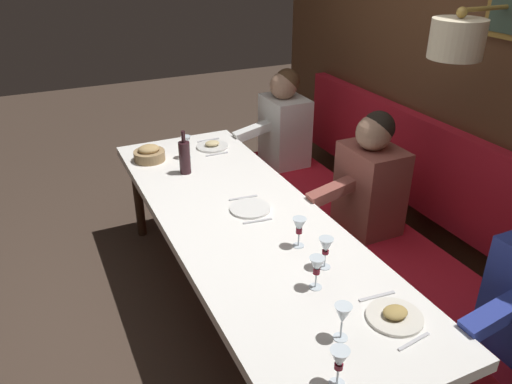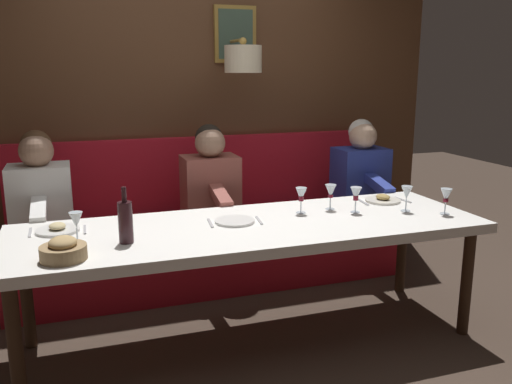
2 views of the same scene
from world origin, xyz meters
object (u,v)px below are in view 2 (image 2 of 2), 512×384
(dining_table, at_px, (252,234))
(wine_glass_5, at_px, (331,192))
(wine_glass_2, at_px, (301,195))
(wine_bottle, at_px, (126,221))
(bread_bowl, at_px, (63,250))
(diner_near, at_px, (210,183))
(wine_glass_1, at_px, (356,195))
(diner_nearest, at_px, (361,172))
(wine_glass_3, at_px, (76,221))
(wine_glass_4, at_px, (446,196))
(diner_middle, at_px, (40,194))
(wine_glass_0, at_px, (407,193))

(dining_table, height_order, wine_glass_5, wine_glass_5)
(wine_glass_2, relative_size, wine_bottle, 0.55)
(bread_bowl, bearing_deg, diner_near, -41.10)
(diner_near, relative_size, wine_glass_1, 4.82)
(diner_nearest, bearing_deg, wine_glass_3, 112.46)
(wine_glass_4, distance_m, wine_bottle, 1.95)
(diner_middle, height_order, wine_glass_2, diner_middle)
(wine_glass_2, relative_size, bread_bowl, 0.75)
(diner_near, height_order, wine_glass_4, diner_near)
(diner_near, xyz_separation_m, wine_glass_4, (-1.06, -1.25, 0.04))
(wine_glass_2, bearing_deg, diner_near, 28.34)
(diner_nearest, bearing_deg, bread_bowl, 117.23)
(diner_near, relative_size, wine_bottle, 2.64)
(wine_glass_3, relative_size, wine_bottle, 0.55)
(diner_middle, distance_m, wine_glass_5, 1.92)
(diner_nearest, bearing_deg, diner_middle, 90.00)
(wine_glass_5, relative_size, bread_bowl, 0.75)
(diner_nearest, bearing_deg, wine_bottle, 117.07)
(dining_table, xyz_separation_m, wine_glass_0, (-0.04, -1.03, 0.18))
(dining_table, bearing_deg, wine_glass_0, -92.01)
(diner_nearest, height_order, wine_glass_5, diner_nearest)
(diner_middle, height_order, bread_bowl, diner_middle)
(wine_glass_1, xyz_separation_m, wine_glass_5, (0.12, 0.12, 0.00))
(diner_middle, relative_size, wine_glass_3, 4.82)
(diner_near, distance_m, wine_glass_2, 0.85)
(bread_bowl, bearing_deg, wine_glass_1, -79.60)
(wine_glass_0, relative_size, wine_bottle, 0.55)
(wine_glass_4, bearing_deg, wine_glass_1, 66.90)
(wine_glass_1, bearing_deg, wine_glass_4, -113.10)
(diner_nearest, height_order, wine_glass_0, diner_nearest)
(diner_middle, height_order, wine_glass_3, diner_middle)
(diner_near, distance_m, wine_glass_3, 1.31)
(diner_middle, bearing_deg, wine_glass_1, -113.88)
(diner_near, bearing_deg, wine_glass_1, -138.90)
(diner_middle, distance_m, bread_bowl, 1.17)
(wine_glass_3, xyz_separation_m, wine_bottle, (-0.09, -0.24, -0.00))
(wine_glass_1, xyz_separation_m, wine_glass_3, (-0.07, 1.68, 0.00))
(diner_near, bearing_deg, dining_table, -178.24)
(diner_middle, bearing_deg, bread_bowl, -172.55)
(wine_bottle, relative_size, bread_bowl, 1.36)
(wine_bottle, bearing_deg, bread_bowl, 118.22)
(wine_glass_0, distance_m, wine_glass_5, 0.48)
(diner_nearest, bearing_deg, dining_table, 125.92)
(wine_glass_0, height_order, wine_glass_3, same)
(diner_nearest, distance_m, wine_glass_0, 0.94)
(diner_nearest, distance_m, wine_glass_2, 1.13)
(wine_glass_5, bearing_deg, wine_bottle, 101.77)
(diner_nearest, xyz_separation_m, wine_glass_4, (-1.06, -0.00, 0.04))
(wine_glass_4, bearing_deg, wine_glass_0, 53.39)
(diner_nearest, distance_m, diner_near, 1.24)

